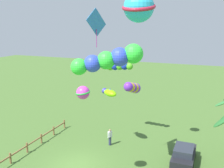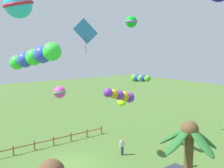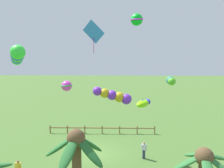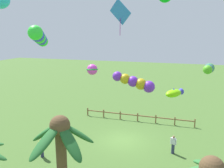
# 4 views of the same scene
# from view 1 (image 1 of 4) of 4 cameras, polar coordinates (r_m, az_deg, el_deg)

# --- Properties ---
(ground_plane) EXTENTS (120.00, 120.00, 0.00)m
(ground_plane) POSITION_cam_1_polar(r_m,az_deg,el_deg) (22.55, -7.69, -17.20)
(ground_plane) COLOR #476B2D
(rail_fence) EXTENTS (12.44, 0.12, 0.95)m
(rail_fence) POSITION_cam_1_polar(r_m,az_deg,el_deg) (25.27, -17.96, -12.79)
(rail_fence) COLOR brown
(rail_fence) RESTS_ON ground
(parked_car_0) EXTENTS (3.91, 1.77, 1.51)m
(parked_car_0) POSITION_cam_1_polar(r_m,az_deg,el_deg) (23.14, 15.30, -14.64)
(parked_car_0) COLOR black
(parked_car_0) RESTS_ON ground
(spectator_0) EXTENTS (0.51, 0.37, 1.59)m
(spectator_0) POSITION_cam_1_polar(r_m,az_deg,el_deg) (25.38, -0.45, -11.43)
(spectator_0) COLOR #2D3351
(spectator_0) RESTS_ON ground
(kite_ball_0) EXTENTS (1.42, 1.42, 0.91)m
(kite_ball_0) POSITION_cam_1_polar(r_m,az_deg,el_deg) (21.39, 4.24, 15.35)
(kite_ball_0) COLOR #0AC523
(kite_tube_1) EXTENTS (1.02, 2.80, 0.88)m
(kite_tube_1) POSITION_cam_1_polar(r_m,az_deg,el_deg) (25.49, 1.44, 3.83)
(kite_tube_1) COLOR #53BF23
(kite_diamond_3) EXTENTS (1.85, 0.67, 2.71)m
(kite_diamond_3) POSITION_cam_1_polar(r_m,az_deg,el_deg) (18.76, -3.42, 13.12)
(kite_diamond_3) COLOR #327ECC
(kite_tube_4) EXTENTS (2.95, 0.88, 1.38)m
(kite_tube_4) POSITION_cam_1_polar(r_m,az_deg,el_deg) (20.10, 4.49, -0.78)
(kite_tube_4) COLOR purple
(kite_tube_5) EXTENTS (2.02, 3.33, 1.53)m
(kite_tube_5) POSITION_cam_1_polar(r_m,az_deg,el_deg) (12.94, -0.51, 5.36)
(kite_tube_5) COLOR #35ED3A
(kite_ball_6) EXTENTS (1.47, 1.48, 1.22)m
(kite_ball_6) POSITION_cam_1_polar(r_m,az_deg,el_deg) (10.93, 5.83, 16.28)
(kite_ball_6) COLOR #2EBDE8
(kite_fish_7) EXTENTS (1.61, 1.89, 0.74)m
(kite_fish_7) POSITION_cam_1_polar(r_m,az_deg,el_deg) (23.76, -0.57, -1.88)
(kite_fish_7) COLOR #86EB0E
(kite_ball_8) EXTENTS (1.30, 1.30, 0.88)m
(kite_ball_8) POSITION_cam_1_polar(r_m,az_deg,el_deg) (17.22, -6.33, -1.86)
(kite_ball_8) COLOR #E843CE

